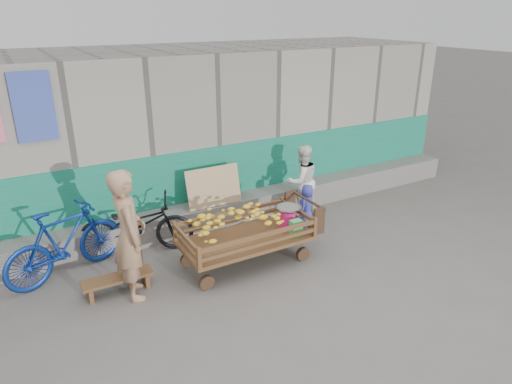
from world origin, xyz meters
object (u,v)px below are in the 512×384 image
bench (118,281)px  woman (302,181)px  child (307,206)px  bicycle_dark (137,225)px  banana_cart (243,228)px  bicycle_blue (65,242)px  vendor_man (129,235)px

bench → woman: bearing=13.3°
woman → child: bearing=66.6°
child → bicycle_dark: bicycle_dark is taller
banana_cart → child: bearing=20.0°
bicycle_dark → woman: bearing=-72.5°
bench → bicycle_dark: size_ratio=0.54×
child → woman: bearing=-143.1°
bench → bicycle_dark: bearing=59.7°
bench → child: size_ratio=1.17×
bench → child: child is taller
bench → bicycle_blue: size_ratio=0.53×
woman → child: (-0.22, -0.49, -0.29)m
banana_cart → bicycle_dark: size_ratio=1.21×
banana_cart → bicycle_blue: bearing=157.4°
bicycle_dark → banana_cart: bearing=-112.8°
bicycle_blue → child: bearing=-115.7°
vendor_man → child: 3.38m
bench → bicycle_dark: (0.59, 1.00, 0.29)m
woman → bicycle_blue: size_ratio=0.76×
banana_cart → child: (1.60, 0.58, -0.22)m
banana_cart → bicycle_blue: size_ratio=1.19×
bicycle_blue → vendor_man: bearing=-163.3°
bicycle_dark → bicycle_blue: 1.13m
child → bicycle_blue: 4.04m
vendor_man → bicycle_dark: (0.39, 1.17, -0.45)m
bench → child: (3.49, 0.38, 0.23)m
bicycle_blue → banana_cart: bearing=-132.3°
bench → woman: woman is taller
banana_cart → bicycle_dark: bicycle_dark is taller
banana_cart → woman: (1.82, 1.08, 0.07)m
banana_cart → woman: woman is taller
bicycle_dark → vendor_man: bearing=-178.6°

